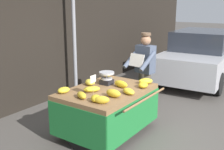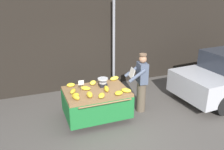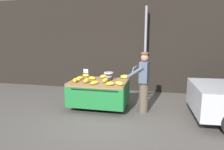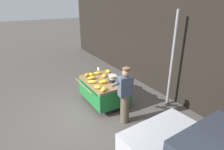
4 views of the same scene
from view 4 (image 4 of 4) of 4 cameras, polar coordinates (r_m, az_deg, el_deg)
ground_plane at (r=6.32m, az=-5.55°, el=-11.16°), size 60.00×60.00×0.00m
back_wall at (r=7.24m, az=15.75°, el=7.88°), size 16.00×0.24×3.55m
street_pole at (r=6.44m, az=17.49°, el=4.08°), size 0.09×0.09×3.15m
banana_cart at (r=6.60m, az=-2.37°, el=-3.30°), size 1.68×1.38×0.85m
weighing_scale at (r=6.34m, az=0.15°, el=-1.02°), size 0.28×0.28×0.24m
price_sign at (r=6.74m, az=-4.10°, el=1.52°), size 0.14×0.01×0.34m
banana_bunch_0 at (r=6.75m, az=-2.41°, el=-0.22°), size 0.32×0.31×0.09m
banana_bunch_1 at (r=5.77m, az=-2.58°, el=-4.24°), size 0.30×0.30×0.10m
banana_bunch_2 at (r=6.86m, az=-7.42°, el=0.08°), size 0.21×0.25×0.12m
banana_bunch_3 at (r=6.17m, az=4.72°, el=-2.39°), size 0.32×0.21×0.12m
banana_bunch_4 at (r=6.64m, az=0.85°, el=-0.53°), size 0.28×0.30×0.11m
banana_bunch_5 at (r=6.23m, az=-2.45°, el=-2.05°), size 0.17×0.32×0.12m
banana_bunch_6 at (r=7.17m, az=-1.19°, el=1.16°), size 0.24×0.19×0.10m
banana_bunch_7 at (r=6.57m, az=-5.97°, el=-0.81°), size 0.17×0.29×0.13m
banana_bunch_8 at (r=5.93m, az=-4.33°, el=-3.54°), size 0.27×0.24×0.10m
banana_bunch_9 at (r=6.90m, az=-6.41°, el=0.19°), size 0.26×0.25×0.11m
banana_bunch_10 at (r=7.01m, az=-4.32°, el=0.61°), size 0.24×0.29×0.10m
banana_bunch_11 at (r=6.31m, az=-5.93°, el=-2.00°), size 0.27×0.31×0.09m
vendor_person at (r=5.47m, az=3.89°, el=-6.10°), size 0.62×0.57×1.71m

